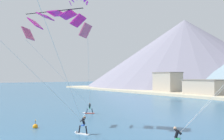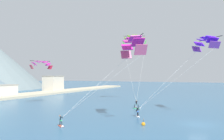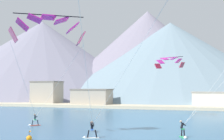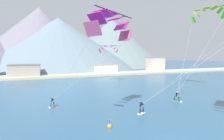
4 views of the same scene
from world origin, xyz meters
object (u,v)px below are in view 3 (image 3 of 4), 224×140
at_px(kitesurfer_mid_center, 90,133).
at_px(parafoil_kite_distant_high_outer, 169,61).
at_px(race_marker_buoy, 29,138).
at_px(kitesurfer_near_trail, 183,132).
at_px(parafoil_kite_near_lead, 48,26).
at_px(kitesurfer_near_lead, 33,122).

bearing_deg(kitesurfer_mid_center, parafoil_kite_distant_high_outer, 79.77).
bearing_deg(race_marker_buoy, kitesurfer_near_trail, 22.20).
relative_size(parafoil_kite_near_lead, race_marker_buoy, 11.27).
xyz_separation_m(kitesurfer_near_trail, kitesurfer_mid_center, (-8.97, -3.18, -0.01)).
relative_size(kitesurfer_near_trail, race_marker_buoy, 1.80).
bearing_deg(kitesurfer_near_lead, kitesurfer_near_trail, -11.35).
bearing_deg(parafoil_kite_distant_high_outer, parafoil_kite_near_lead, -109.09).
bearing_deg(race_marker_buoy, kitesurfer_mid_center, 26.49).
height_order(kitesurfer_near_lead, kitesurfer_near_trail, kitesurfer_near_trail).
relative_size(kitesurfer_mid_center, parafoil_kite_distant_high_outer, 0.33).
distance_m(kitesurfer_mid_center, race_marker_buoy, 6.03).
bearing_deg(race_marker_buoy, parafoil_kite_distant_high_outer, 70.64).
height_order(kitesurfer_mid_center, parafoil_kite_distant_high_outer, parafoil_kite_distant_high_outer).
distance_m(kitesurfer_near_lead, race_marker_buoy, 11.41).
relative_size(parafoil_kite_near_lead, parafoil_kite_distant_high_outer, 2.09).
bearing_deg(parafoil_kite_distant_high_outer, kitesurfer_near_lead, -129.97).
distance_m(kitesurfer_near_lead, parafoil_kite_near_lead, 15.15).
bearing_deg(parafoil_kite_near_lead, kitesurfer_mid_center, 8.73).
height_order(kitesurfer_near_lead, race_marker_buoy, kitesurfer_near_lead).
height_order(kitesurfer_near_lead, parafoil_kite_near_lead, parafoil_kite_near_lead).
bearing_deg(parafoil_kite_distant_high_outer, kitesurfer_near_trail, -79.39).
relative_size(kitesurfer_near_lead, kitesurfer_mid_center, 0.93).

